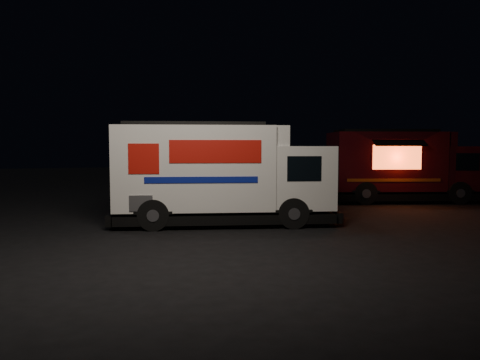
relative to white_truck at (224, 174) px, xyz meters
name	(u,v)px	position (x,y,z in m)	size (l,w,h in m)	color
ground	(239,228)	(0.16, -0.76, -1.39)	(80.00, 80.00, 0.00)	black
white_truck	(224,174)	(0.00, 0.00, 0.00)	(6.14, 2.10, 2.79)	silver
red_truck	(404,166)	(8.25, 2.77, 0.01)	(6.02, 2.21, 2.80)	#36090C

